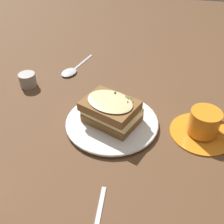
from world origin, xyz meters
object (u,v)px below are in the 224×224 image
sandwich (111,111)px  condiment_pot (28,80)px  dinner_plate (112,122)px  spoon (71,71)px  teacup_with_saucer (204,126)px

sandwich → condiment_pot: 0.32m
dinner_plate → spoon: size_ratio=1.31×
dinner_plate → condiment_pot: bearing=-22.2°
condiment_pot → sandwich: bearing=157.4°
teacup_with_saucer → spoon: size_ratio=0.85×
teacup_with_saucer → condiment_pot: (0.52, -0.11, -0.01)m
dinner_plate → sandwich: sandwich is taller
sandwich → condiment_pot: bearing=-22.6°
dinner_plate → teacup_with_saucer: (-0.23, -0.01, 0.02)m
dinner_plate → teacup_with_saucer: 0.23m
dinner_plate → spoon: (0.20, -0.23, -0.00)m
spoon → dinner_plate: bearing=144.6°
sandwich → teacup_with_saucer: 0.23m
teacup_with_saucer → condiment_pot: bearing=-173.3°
sandwich → spoon: (0.19, -0.23, -0.04)m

